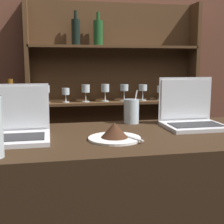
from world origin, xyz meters
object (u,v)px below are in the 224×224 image
object	(u,v)px
laptop_near	(14,128)
cake_plate	(115,133)
water_glass	(131,111)
wine_bottle_amber	(11,111)
laptop_far	(191,116)

from	to	relation	value
laptop_near	cake_plate	distance (m)	0.43
water_glass	wine_bottle_amber	distance (m)	0.61
laptop_near	wine_bottle_amber	world-z (taller)	wine_bottle_amber
laptop_near	laptop_far	size ratio (longest dim) A/B	1.01
laptop_far	wine_bottle_amber	world-z (taller)	same
laptop_near	water_glass	world-z (taller)	laptop_near
wine_bottle_amber	laptop_far	bearing A→B (deg)	-5.28
water_glass	laptop_far	bearing A→B (deg)	-27.19
laptop_near	water_glass	distance (m)	0.62
laptop_near	water_glass	bearing A→B (deg)	22.33
laptop_near	laptop_far	xyz separation A→B (m)	(0.85, 0.10, 0.01)
laptop_far	wine_bottle_amber	distance (m)	0.88
laptop_near	laptop_far	distance (m)	0.86
wine_bottle_amber	cake_plate	bearing A→B (deg)	-31.84
laptop_near	laptop_far	world-z (taller)	laptop_far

